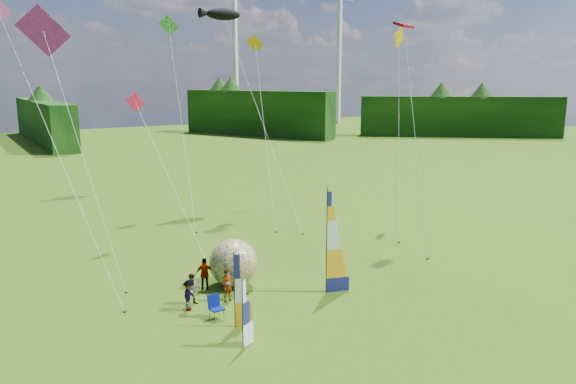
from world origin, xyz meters
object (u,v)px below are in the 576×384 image
feather_banner_main (327,243)px  spectator_d (205,274)px  camp_chair (217,307)px  spectator_c (189,295)px  side_banner_left (235,291)px  bol_inflatable (233,263)px  side_banner_far (243,315)px  spectator_a (228,285)px  kite_whale (259,103)px  spectator_b (193,289)px

feather_banner_main → spectator_d: feather_banner_main is taller
camp_chair → spectator_c: bearing=109.6°
feather_banner_main → side_banner_left: bearing=-152.0°
side_banner_left → bol_inflatable: 5.25m
bol_inflatable → spectator_d: 1.64m
side_banner_far → side_banner_left: bearing=49.2°
bol_inflatable → spectator_a: size_ratio=1.54×
feather_banner_main → camp_chair: 6.64m
feather_banner_main → spectator_d: bearing=160.5°
feather_banner_main → bol_inflatable: bearing=152.9°
spectator_a → spectator_c: (-2.10, -0.05, -0.07)m
side_banner_left → kite_whale: bearing=82.4°
side_banner_left → spectator_b: size_ratio=2.15×
spectator_a → spectator_b: spectator_a is taller
bol_inflatable → spectator_c: size_ratio=1.67×
side_banner_left → bol_inflatable: size_ratio=1.33×
spectator_b → spectator_c: spectator_b is taller
side_banner_left → camp_chair: size_ratio=3.02×
bol_inflatable → camp_chair: bol_inflatable is taller
camp_chair → spectator_d: bearing=69.9°
camp_chair → spectator_b: bearing=92.8°
camp_chair → kite_whale: (11.66, 16.86, 8.58)m
spectator_c → camp_chair: (0.72, -1.60, -0.20)m
kite_whale → spectator_c: bearing=-133.8°
bol_inflatable → spectator_a: bearing=-123.9°
kite_whale → feather_banner_main: bearing=-112.4°
spectator_b → feather_banner_main: bearing=-8.1°
feather_banner_main → side_banner_far: feather_banner_main is taller
side_banner_left → spectator_c: size_ratio=2.23×
spectator_b → camp_chair: bearing=-72.0°
feather_banner_main → spectator_d: (-5.24, 3.79, -1.86)m
bol_inflatable → spectator_b: 3.19m
spectator_d → kite_whale: kite_whale is taller
spectator_a → side_banner_far: bearing=-125.7°
kite_whale → side_banner_far: bearing=-125.5°
feather_banner_main → spectator_b: feather_banner_main is taller
bol_inflatable → spectator_a: (-1.22, -1.81, -0.45)m
feather_banner_main → spectator_c: size_ratio=3.52×
spectator_d → kite_whale: 18.79m
spectator_c → camp_chair: spectator_c is taller
side_banner_left → bol_inflatable: bearing=88.8°
spectator_d → camp_chair: (-1.05, -3.75, -0.30)m
spectator_b → spectator_c: 0.74m
spectator_a → camp_chair: bearing=-146.8°
spectator_c → kite_whale: bearing=-0.3°
camp_chair → spectator_a: bearing=45.6°
bol_inflatable → spectator_c: bol_inflatable is taller
spectator_a → spectator_b: 1.75m
side_banner_far → spectator_b: 5.51m
side_banner_left → spectator_b: (-0.62, 3.45, -0.92)m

